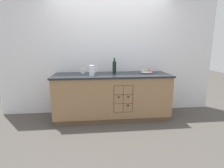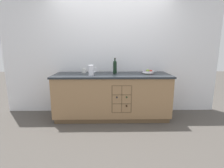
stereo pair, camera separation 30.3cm
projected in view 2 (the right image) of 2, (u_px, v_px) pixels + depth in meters
name	position (u px, v px, depth m)	size (l,w,h in m)	color
ground_plane	(112.00, 117.00, 3.62)	(14.00, 14.00, 0.00)	#4C4742
back_wall	(112.00, 54.00, 3.77)	(4.65, 0.06, 2.55)	white
kitchen_island	(112.00, 96.00, 3.53)	(2.29, 0.75, 0.90)	brown
fruit_bowl	(148.00, 71.00, 3.56)	(0.27, 0.27, 0.08)	silver
white_pitcher	(91.00, 70.00, 3.27)	(0.15, 0.10, 0.20)	white
ceramic_mug	(84.00, 70.00, 3.62)	(0.12, 0.08, 0.10)	white
standing_wine_bottle	(115.00, 67.00, 3.52)	(0.08, 0.08, 0.31)	black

